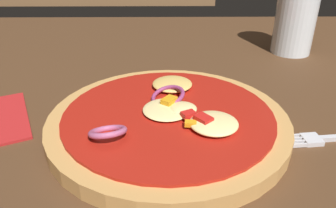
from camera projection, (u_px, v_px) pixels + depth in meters
dining_table at (143, 127)px, 0.39m from camera, size 1.37×0.98×0.03m
pizza at (169, 120)px, 0.35m from camera, size 0.26×0.26×0.04m
beer_glass at (296, 16)px, 0.55m from camera, size 0.07×0.07×0.13m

